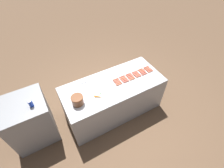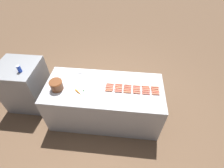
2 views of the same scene
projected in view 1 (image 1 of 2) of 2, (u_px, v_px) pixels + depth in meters
ground_plane at (113, 109)px, 3.81m from camera, size 20.00×20.00×0.00m
griddle_counter at (113, 98)px, 3.51m from camera, size 0.89×2.02×0.84m
back_cabinet at (30, 121)px, 3.04m from camera, size 0.72×0.75×0.98m
hot_dog_0 at (151, 71)px, 3.44m from camera, size 0.03×0.13×0.03m
hot_dog_1 at (145, 74)px, 3.39m from camera, size 0.04×0.13×0.03m
hot_dog_2 at (139, 76)px, 3.34m from camera, size 0.03×0.13×0.03m
hot_dog_3 at (133, 79)px, 3.28m from camera, size 0.03×0.13×0.03m
hot_dog_4 at (126, 81)px, 3.24m from camera, size 0.03×0.13×0.03m
hot_dog_5 at (119, 84)px, 3.18m from camera, size 0.04×0.13×0.03m
hot_dog_6 at (149, 70)px, 3.46m from camera, size 0.04×0.13×0.03m
hot_dog_7 at (143, 73)px, 3.41m from camera, size 0.03×0.13×0.03m
hot_dog_8 at (138, 75)px, 3.36m from camera, size 0.04×0.13×0.03m
hot_dog_9 at (131, 78)px, 3.31m from camera, size 0.03×0.13×0.03m
hot_dog_10 at (125, 80)px, 3.26m from camera, size 0.04×0.13×0.03m
hot_dog_11 at (119, 83)px, 3.21m from camera, size 0.03×0.13×0.03m
hot_dog_12 at (148, 69)px, 3.49m from camera, size 0.03×0.13×0.03m
hot_dog_13 at (143, 71)px, 3.44m from camera, size 0.03×0.13×0.03m
hot_dog_14 at (136, 74)px, 3.38m from camera, size 0.04×0.13×0.03m
hot_dog_15 at (130, 77)px, 3.33m from camera, size 0.04×0.13×0.03m
hot_dog_16 at (124, 79)px, 3.28m from camera, size 0.03×0.13×0.03m
hot_dog_17 at (117, 82)px, 3.23m from camera, size 0.03×0.13×0.03m
hot_dog_18 at (147, 68)px, 3.51m from camera, size 0.03×0.13×0.03m
hot_dog_19 at (141, 70)px, 3.46m from camera, size 0.03×0.13×0.03m
hot_dog_20 at (135, 73)px, 3.41m from camera, size 0.03×0.13×0.03m
hot_dog_21 at (129, 75)px, 3.36m from camera, size 0.03×0.13×0.03m
hot_dog_22 at (123, 78)px, 3.30m from camera, size 0.03×0.13×0.03m
hot_dog_23 at (116, 80)px, 3.26m from camera, size 0.03×0.13×0.03m
hot_dog_24 at (146, 67)px, 3.54m from camera, size 0.03×0.13×0.03m
hot_dog_25 at (140, 69)px, 3.48m from camera, size 0.03×0.13×0.03m
hot_dog_26 at (134, 72)px, 3.43m from camera, size 0.03×0.13×0.03m
hot_dog_27 at (128, 74)px, 3.38m from camera, size 0.04×0.13×0.03m
hot_dog_28 at (122, 77)px, 3.33m from camera, size 0.03×0.13×0.03m
hot_dog_29 at (115, 79)px, 3.28m from camera, size 0.03×0.13×0.03m
bean_pot at (77, 100)px, 2.82m from camera, size 0.26×0.21×0.17m
serving_spoon at (86, 81)px, 3.25m from camera, size 0.07×0.27×0.02m
carrot at (99, 96)px, 2.97m from camera, size 0.13×0.15×0.03m
soda_can at (31, 104)px, 2.62m from camera, size 0.07×0.07×0.12m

